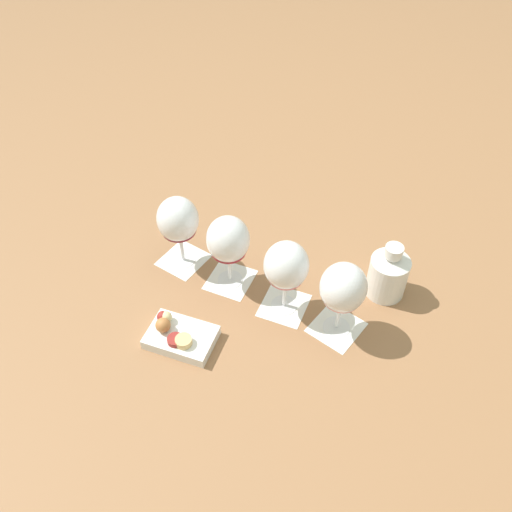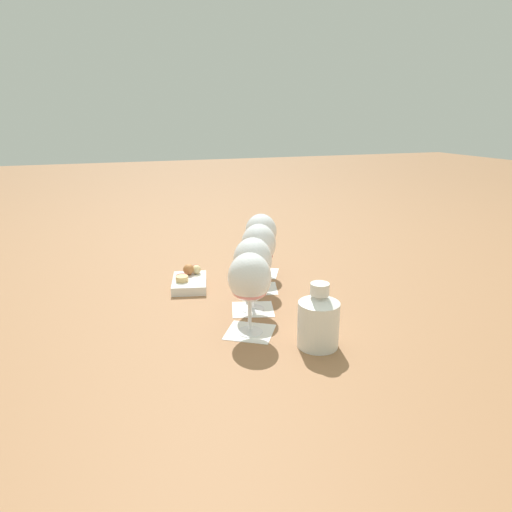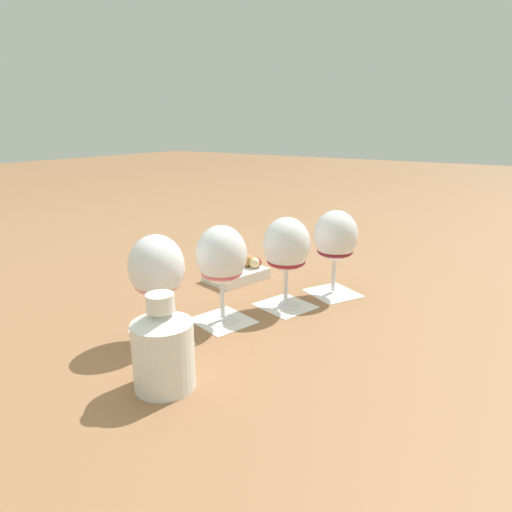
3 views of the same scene
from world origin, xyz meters
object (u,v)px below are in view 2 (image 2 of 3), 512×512
at_px(wine_glass_1, 253,262).
at_px(ceramic_vase, 318,319).
at_px(snack_dish, 189,280).
at_px(wine_glass_2, 259,246).
at_px(wine_glass_0, 250,280).
at_px(wine_glass_3, 261,234).

xyz_separation_m(wine_glass_1, ceramic_vase, (-0.23, -0.07, -0.07)).
bearing_deg(snack_dish, wine_glass_2, -114.33).
relative_size(wine_glass_1, ceramic_vase, 1.31).
distance_m(wine_glass_0, snack_dish, 0.37).
distance_m(wine_glass_2, snack_dish, 0.23).
bearing_deg(ceramic_vase, wine_glass_1, 17.22).
distance_m(wine_glass_1, wine_glass_2, 0.15).
relative_size(wine_glass_1, snack_dish, 1.17).
xyz_separation_m(wine_glass_0, wine_glass_3, (0.38, -0.17, 0.00)).
bearing_deg(wine_glass_0, wine_glass_2, -23.77).
bearing_deg(ceramic_vase, snack_dish, 23.30).
distance_m(ceramic_vase, snack_dish, 0.49).
xyz_separation_m(wine_glass_0, snack_dish, (0.34, 0.07, -0.11)).
bearing_deg(snack_dish, ceramic_vase, -156.70).
height_order(wine_glass_1, wine_glass_3, same).
bearing_deg(wine_glass_2, snack_dish, 65.67).
xyz_separation_m(wine_glass_2, ceramic_vase, (-0.37, -0.01, -0.07)).
distance_m(wine_glass_1, ceramic_vase, 0.25).
distance_m(wine_glass_1, wine_glass_3, 0.29).
xyz_separation_m(wine_glass_0, wine_glass_1, (0.12, -0.05, 0.00)).
bearing_deg(snack_dish, wine_glass_1, -150.86).
xyz_separation_m(wine_glass_2, wine_glass_3, (0.13, -0.05, -0.00)).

